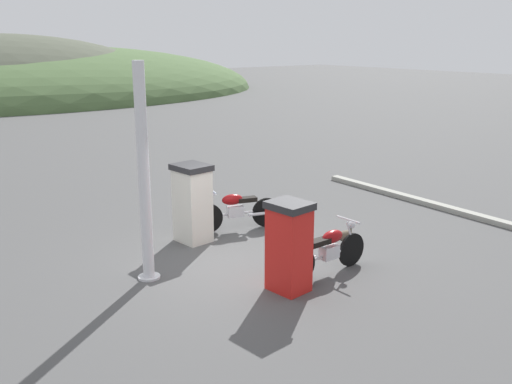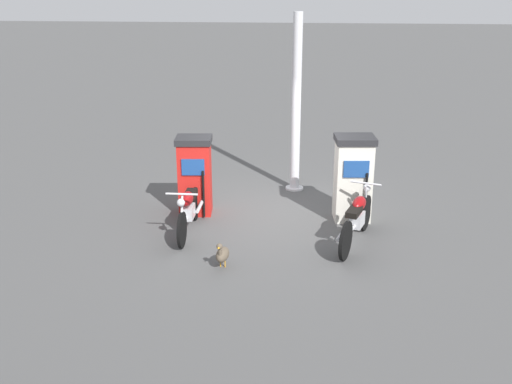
# 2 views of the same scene
# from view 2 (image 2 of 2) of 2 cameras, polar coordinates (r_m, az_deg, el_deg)

# --- Properties ---
(ground_plane) EXTENTS (120.00, 120.00, 0.00)m
(ground_plane) POSITION_cam_2_polar(r_m,az_deg,el_deg) (11.73, 1.60, -2.28)
(ground_plane) COLOR #4C4C4C
(fuel_pump_near) EXTENTS (0.65, 0.75, 1.57)m
(fuel_pump_near) POSITION_cam_2_polar(r_m,az_deg,el_deg) (11.67, -5.94, 1.65)
(fuel_pump_near) COLOR red
(fuel_pump_near) RESTS_ON ground
(fuel_pump_far) EXTENTS (0.70, 0.81, 1.66)m
(fuel_pump_far) POSITION_cam_2_polar(r_m,az_deg,el_deg) (11.44, 9.38, 1.36)
(fuel_pump_far) COLOR silver
(fuel_pump_far) RESTS_ON ground
(motorcycle_near_pump) EXTENTS (1.94, 0.56, 0.96)m
(motorcycle_near_pump) POSITION_cam_2_polar(r_m,az_deg,el_deg) (10.82, -6.55, -1.60)
(motorcycle_near_pump) COLOR black
(motorcycle_near_pump) RESTS_ON ground
(motorcycle_far_pump) EXTENTS (1.97, 0.82, 0.97)m
(motorcycle_far_pump) POSITION_cam_2_polar(r_m,az_deg,el_deg) (10.49, 9.74, -2.47)
(motorcycle_far_pump) COLOR black
(motorcycle_far_pump) RESTS_ON ground
(wandering_duck) EXTENTS (0.49, 0.24, 0.49)m
(wandering_duck) POSITION_cam_2_polar(r_m,az_deg,el_deg) (9.58, -3.27, -6.01)
(wandering_duck) COLOR brown
(wandering_duck) RESTS_ON ground
(canopy_support_pole) EXTENTS (0.40, 0.40, 3.82)m
(canopy_support_pole) POSITION_cam_2_polar(r_m,az_deg,el_deg) (12.78, 3.91, 8.11)
(canopy_support_pole) COLOR silver
(canopy_support_pole) RESTS_ON ground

